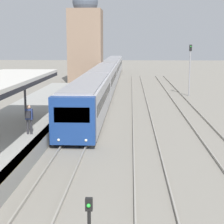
{
  "coord_description": "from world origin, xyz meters",
  "views": [
    {
      "loc": [
        3.27,
        -7.32,
        5.99
      ],
      "look_at": [
        2.09,
        15.92,
        1.64
      ],
      "focal_mm": 60.0,
      "sensor_mm": 36.0,
      "label": 1
    }
  ],
  "objects_px": {
    "person_on_platform": "(29,117)",
    "signal_mast_far": "(190,64)",
    "signal_post_near": "(89,222)",
    "train_near": "(107,74)"
  },
  "relations": [
    {
      "from": "person_on_platform",
      "to": "signal_mast_far",
      "type": "distance_m",
      "value": 25.34
    },
    {
      "from": "person_on_platform",
      "to": "signal_post_near",
      "type": "height_order",
      "value": "person_on_platform"
    },
    {
      "from": "person_on_platform",
      "to": "signal_post_near",
      "type": "distance_m",
      "value": 11.78
    },
    {
      "from": "train_near",
      "to": "signal_mast_far",
      "type": "distance_m",
      "value": 13.49
    },
    {
      "from": "person_on_platform",
      "to": "signal_mast_far",
      "type": "height_order",
      "value": "signal_mast_far"
    },
    {
      "from": "person_on_platform",
      "to": "signal_mast_far",
      "type": "xyz_separation_m",
      "value": [
        12.29,
        22.09,
        1.69
      ]
    },
    {
      "from": "signal_post_near",
      "to": "signal_mast_far",
      "type": "relative_size",
      "value": 0.32
    },
    {
      "from": "person_on_platform",
      "to": "train_near",
      "type": "height_order",
      "value": "train_near"
    },
    {
      "from": "person_on_platform",
      "to": "signal_post_near",
      "type": "relative_size",
      "value": 0.9
    },
    {
      "from": "train_near",
      "to": "signal_mast_far",
      "type": "relative_size",
      "value": 10.87
    }
  ]
}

